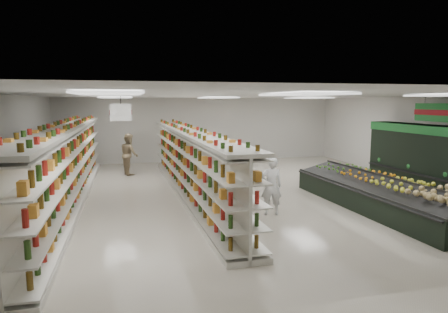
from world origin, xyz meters
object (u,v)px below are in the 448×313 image
object	(u,v)px
gondola_left	(66,169)
soda_endcap	(194,154)
gondola_center	(190,165)
shopper_background	(129,154)
produce_island	(386,193)
shopper_main	(271,186)

from	to	relation	value
gondola_left	soda_endcap	xyz separation A→B (m)	(4.62, 4.81, -0.33)
gondola_left	gondola_center	world-z (taller)	gondola_left
gondola_center	shopper_background	xyz separation A→B (m)	(-1.85, 4.13, -0.10)
soda_endcap	shopper_background	xyz separation A→B (m)	(-2.75, -0.39, 0.14)
gondola_center	produce_island	xyz separation A→B (m)	(5.08, -3.07, -0.53)
gondola_center	soda_endcap	bearing A→B (deg)	77.73
produce_island	shopper_main	size ratio (longest dim) A/B	4.09
produce_island	soda_endcap	bearing A→B (deg)	118.88
gondola_left	soda_endcap	world-z (taller)	gondola_left
soda_endcap	shopper_main	xyz separation A→B (m)	(0.80, -7.41, 0.06)
produce_island	shopper_background	size ratio (longest dim) A/B	3.73
gondola_left	gondola_center	xyz separation A→B (m)	(3.72, 0.29, -0.09)
gondola_left	produce_island	world-z (taller)	gondola_left
produce_island	soda_endcap	world-z (taller)	soda_endcap
gondola_left	shopper_main	bearing A→B (deg)	-25.07
gondola_left	shopper_main	xyz separation A→B (m)	(5.42, -2.60, -0.27)
gondola_center	shopper_main	world-z (taller)	gondola_center
shopper_background	shopper_main	bearing A→B (deg)	-167.94
gondola_center	shopper_main	xyz separation A→B (m)	(1.70, -2.89, -0.18)
produce_island	shopper_main	world-z (taller)	shopper_main
gondola_center	produce_island	distance (m)	5.96
gondola_center	soda_endcap	size ratio (longest dim) A/B	8.15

